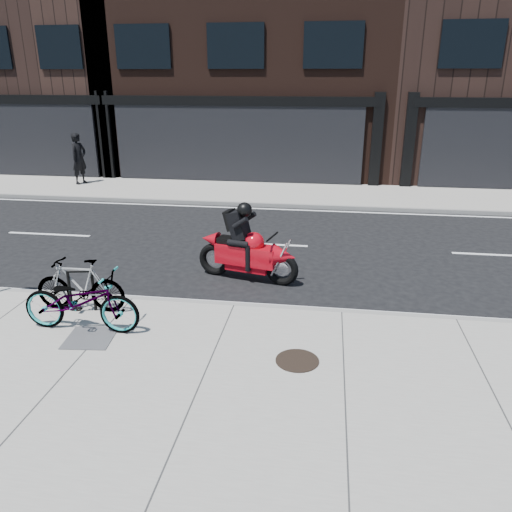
% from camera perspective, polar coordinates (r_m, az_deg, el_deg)
% --- Properties ---
extents(ground, '(120.00, 120.00, 0.00)m').
position_cam_1_polar(ground, '(11.25, -0.67, -1.88)').
color(ground, black).
rests_on(ground, ground).
extents(sidewalk_near, '(60.00, 6.00, 0.13)m').
position_cam_1_polar(sidewalk_near, '(6.92, -7.34, -16.80)').
color(sidewalk_near, gray).
rests_on(sidewalk_near, ground).
extents(sidewalk_far, '(60.00, 3.50, 0.13)m').
position_cam_1_polar(sidewalk_far, '(18.60, 3.04, 7.16)').
color(sidewalk_far, gray).
rests_on(sidewalk_far, ground).
extents(building_midwest, '(10.00, 10.00, 12.00)m').
position_cam_1_polar(building_midwest, '(28.37, -22.24, 22.31)').
color(building_midwest, black).
rests_on(building_midwest, ground).
extents(building_center, '(12.00, 10.00, 14.50)m').
position_cam_1_polar(building_center, '(25.26, -0.09, 26.96)').
color(building_center, black).
rests_on(building_center, ground).
extents(bike_rack, '(0.47, 0.13, 0.80)m').
position_cam_1_polar(bike_rack, '(9.54, -19.34, -3.34)').
color(bike_rack, black).
rests_on(bike_rack, sidewalk_near).
extents(bicycle_front, '(2.01, 0.70, 1.06)m').
position_cam_1_polar(bicycle_front, '(8.80, -19.37, -4.88)').
color(bicycle_front, gray).
rests_on(bicycle_front, sidewalk_near).
extents(bicycle_rear, '(1.68, 0.50, 1.00)m').
position_cam_1_polar(bicycle_rear, '(9.53, -19.48, -3.15)').
color(bicycle_rear, gray).
rests_on(bicycle_rear, sidewalk_near).
extents(motorcycle, '(2.28, 0.95, 1.72)m').
position_cam_1_polar(motorcycle, '(10.59, -0.53, 0.74)').
color(motorcycle, black).
rests_on(motorcycle, ground).
extents(pedestrian, '(0.65, 0.82, 1.97)m').
position_cam_1_polar(pedestrian, '(21.03, -19.58, 10.46)').
color(pedestrian, black).
rests_on(pedestrian, sidewalk_far).
extents(manhole_cover, '(0.87, 0.87, 0.02)m').
position_cam_1_polar(manhole_cover, '(7.71, 4.74, -11.82)').
color(manhole_cover, black).
rests_on(manhole_cover, sidewalk_near).
extents(utility_grate, '(0.83, 0.83, 0.02)m').
position_cam_1_polar(utility_grate, '(8.71, -18.44, -8.87)').
color(utility_grate, '#4C4C4E').
rests_on(utility_grate, sidewalk_near).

